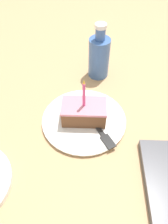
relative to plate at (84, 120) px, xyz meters
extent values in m
cube|color=tan|center=(-0.01, -0.02, -0.03)|extent=(2.40, 2.40, 0.04)
cylinder|color=white|center=(0.00, 0.00, 0.00)|extent=(0.23, 0.23, 0.01)
cylinder|color=white|center=(0.00, 0.00, 0.00)|extent=(0.24, 0.24, 0.01)
cube|color=brown|center=(0.00, 0.00, 0.03)|extent=(0.07, 0.12, 0.05)
cube|color=#D17A8C|center=(0.00, 0.00, 0.06)|extent=(0.07, 0.12, 0.01)
cylinder|color=#E04C8C|center=(0.00, 0.00, 0.10)|extent=(0.01, 0.01, 0.08)
cone|color=yellow|center=(0.00, 0.00, 0.15)|extent=(0.01, 0.01, 0.01)
cube|color=#262626|center=(0.01, 0.02, 0.01)|extent=(0.12, 0.08, 0.01)
cube|color=#262626|center=(0.08, 0.07, 0.01)|extent=(0.05, 0.04, 0.01)
cylinder|color=#3F66A5|center=(-0.22, 0.04, 0.06)|extent=(0.07, 0.07, 0.14)
cylinder|color=#3F66A5|center=(-0.22, 0.04, 0.15)|extent=(0.03, 0.03, 0.04)
cylinder|color=white|center=(-0.22, 0.04, 0.18)|extent=(0.04, 0.04, 0.01)
camera|label=1|loc=(0.40, 0.01, 0.49)|focal=35.00mm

